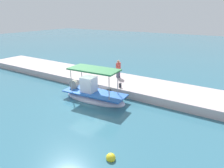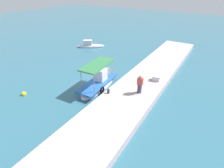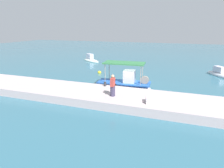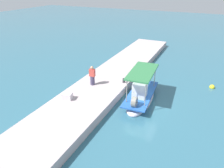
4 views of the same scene
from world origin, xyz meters
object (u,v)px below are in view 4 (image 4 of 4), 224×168
object	(u,v)px
main_fishing_boat	(141,96)
mooring_bollard	(124,81)
fisherman_near_bollard	(92,76)
marker_buoy	(212,87)
cargo_crate	(67,96)

from	to	relation	value
main_fishing_boat	mooring_bollard	distance (m)	2.50
fisherman_near_bollard	mooring_bollard	world-z (taller)	fisherman_near_bollard
main_fishing_boat	marker_buoy	xyz separation A→B (m)	(-5.12, 5.40, -0.37)
fisherman_near_bollard	mooring_bollard	bearing A→B (deg)	123.90
main_fishing_boat	mooring_bollard	size ratio (longest dim) A/B	14.25
cargo_crate	marker_buoy	xyz separation A→B (m)	(-8.49, 10.37, -0.84)
main_fishing_boat	fisherman_near_bollard	world-z (taller)	main_fishing_boat
main_fishing_boat	cargo_crate	size ratio (longest dim) A/B	7.53
main_fishing_boat	cargo_crate	distance (m)	6.02
fisherman_near_bollard	main_fishing_boat	bearing A→B (deg)	93.52
fisherman_near_bollard	cargo_crate	size ratio (longest dim) A/B	2.37
fisherman_near_bollard	marker_buoy	world-z (taller)	fisherman_near_bollard
main_fishing_boat	marker_buoy	bearing A→B (deg)	133.47
main_fishing_boat	fisherman_near_bollard	distance (m)	4.59
fisherman_near_bollard	marker_buoy	bearing A→B (deg)	118.67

